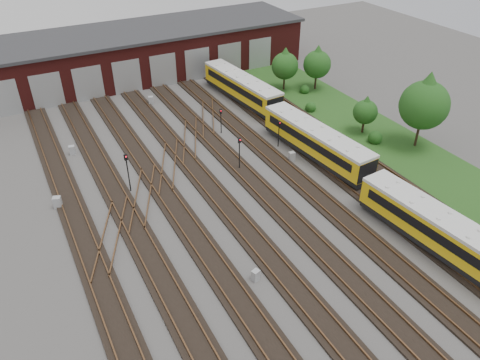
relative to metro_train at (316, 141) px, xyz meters
name	(u,v)px	position (x,y,z in m)	size (l,w,h in m)	color
ground	(277,235)	(-10.00, -8.73, -1.83)	(120.00, 120.00, 0.00)	#42403E
track_network	(271,230)	(-10.17, -8.14, -1.72)	(30.40, 70.00, 0.33)	black
maintenance_shed	(128,54)	(-10.01, 31.24, 1.38)	(51.00, 12.50, 6.35)	#511614
grass_verge	(373,132)	(9.00, 1.27, -1.80)	(8.00, 55.00, 0.05)	#1F4A18
metro_train	(316,141)	(0.00, 0.00, 0.00)	(3.82, 46.31, 2.92)	black
signal_mast_0	(127,168)	(-18.63, 2.95, 0.63)	(0.30, 0.28, 3.88)	black
signal_mast_1	(239,150)	(-8.01, 1.52, 0.40)	(0.31, 0.29, 3.50)	black
signal_mast_2	(221,118)	(-6.22, 9.26, 0.05)	(0.29, 0.27, 2.91)	black
signal_mast_3	(279,131)	(-2.20, 3.61, 0.08)	(0.27, 0.26, 2.98)	black
relay_cabinet_0	(57,202)	(-25.00, 3.42, -1.28)	(0.66, 0.55, 1.10)	#A4A6A9
relay_cabinet_1	(72,150)	(-21.98, 12.28, -1.34)	(0.58, 0.49, 0.97)	#A4A6A9
relay_cabinet_2	(256,275)	(-14.02, -12.28, -1.38)	(0.54, 0.45, 0.90)	#A4A6A9
relay_cabinet_3	(151,100)	(-10.62, 20.41, -1.32)	(0.61, 0.51, 1.02)	#A4A6A9
relay_cabinet_4	(292,157)	(-2.57, 0.46, -1.33)	(0.59, 0.49, 0.99)	#A4A6A9
tree_0	(285,63)	(6.70, 16.50, 1.90)	(3.50, 3.50, 5.81)	black
tree_1	(317,61)	(10.58, 14.72, 2.04)	(3.63, 3.63, 6.02)	black
tree_2	(426,100)	(10.87, -3.17, 3.53)	(5.03, 5.03, 8.33)	black
tree_3	(366,109)	(7.88, 1.87, 1.04)	(2.69, 2.69, 4.46)	black
bush_0	(376,136)	(7.56, -0.55, -1.05)	(1.54, 1.54, 1.54)	#1A4A15
bush_1	(311,106)	(6.01, 9.29, -1.17)	(1.32, 1.32, 1.32)	#1A4A15
bush_2	(305,88)	(8.56, 14.28, -1.19)	(1.28, 1.28, 1.28)	#1A4A15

